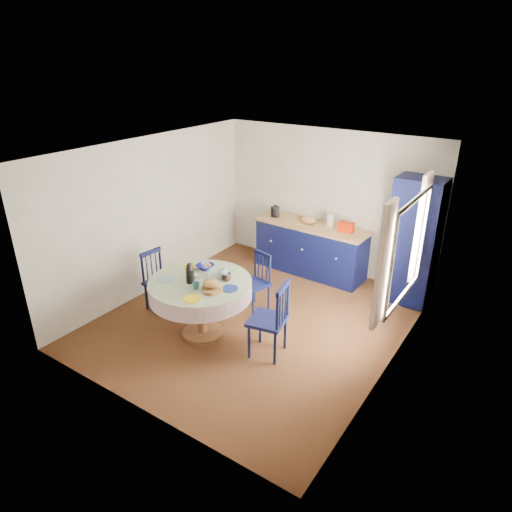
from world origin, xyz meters
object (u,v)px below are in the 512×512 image
Objects in this scene: mug_b at (196,286)px; mug_c at (227,277)px; chair_far at (256,281)px; cobalt_bowl at (205,267)px; chair_right at (271,319)px; mug_d at (205,266)px; dining_table at (201,289)px; chair_left at (159,281)px; pantry_cabinet at (414,242)px; kitchen_counter at (311,248)px; mug_a at (190,273)px.

mug_b is 0.70× the size of mug_c.
mug_b is 0.45m from mug_c.
chair_far is 3.77× the size of cobalt_bowl.
chair_right is 9.47× the size of mug_d.
chair_far is at bearing 78.37° from dining_table.
mug_b reaches higher than cobalt_bowl.
dining_table is 1.49× the size of chair_left.
chair_left is at bearing -140.84° from pantry_cabinet.
chair_right is (-1.03, -2.43, -0.47)m from pantry_cabinet.
pantry_cabinet reaches higher than kitchen_counter.
pantry_cabinet is at bearing 145.93° from chair_right.
chair_right is (0.82, -0.87, 0.07)m from chair_far.
mug_c reaches higher than mug_b.
dining_table is at bearing -59.19° from cobalt_bowl.
chair_right is at bearing -31.34° from chair_far.
chair_right is (0.73, -2.48, 0.06)m from kitchen_counter.
mug_d is at bearing -76.14° from chair_left.
cobalt_bowl is at bearing 87.37° from mug_a.
mug_b is (1.12, -0.40, 0.41)m from chair_left.
pantry_cabinet is 3.93m from chair_left.
pantry_cabinet is 15.06× the size of mug_c.
pantry_cabinet is 2.68m from chair_right.
mug_a is at bearing -99.05° from kitchen_counter.
mug_a is (0.81, -0.17, 0.41)m from chair_left.
cobalt_bowl is (-0.01, 0.01, -0.02)m from mug_d.
chair_left is at bearing -170.97° from cobalt_bowl.
mug_d reaches higher than cobalt_bowl.
mug_b is at bearing -104.10° from chair_left.
mug_c is (-0.02, -2.42, 0.43)m from kitchen_counter.
cobalt_bowl is at bearing 120.81° from dining_table.
pantry_cabinet is at bearing 55.57° from chair_far.
mug_d reaches higher than chair_left.
chair_right reaches higher than mug_c.
cobalt_bowl is at bearing -75.37° from chair_left.
mug_d is (-1.21, 0.18, 0.36)m from chair_right.
chair_far is (0.21, 1.01, -0.25)m from dining_table.
chair_far is 0.87× the size of chair_right.
cobalt_bowl is (-0.50, -2.30, 0.41)m from kitchen_counter.
chair_left is at bearing 168.30° from mug_a.
chair_left is at bearing -116.51° from kitchen_counter.
mug_a reaches higher than cobalt_bowl.
mug_a is at bearing -96.10° from chair_left.
chair_right reaches higher than chair_left.
mug_d is (-0.47, 0.11, -0.00)m from mug_c.
chair_left is 0.95m from mug_d.
chair_left reaches higher than mug_a.
chair_far is 6.88× the size of mug_c.
kitchen_counter is 1.48× the size of dining_table.
chair_left is 1.02× the size of chair_far.
cobalt_bowl is at bearing -109.66° from chair_right.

